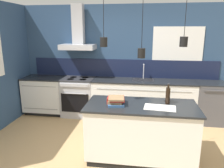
{
  "coord_description": "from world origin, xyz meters",
  "views": [
    {
      "loc": [
        0.49,
        -3.19,
        2.03
      ],
      "look_at": [
        -0.07,
        0.7,
        1.05
      ],
      "focal_mm": 35.0,
      "sensor_mm": 36.0,
      "label": 1
    }
  ],
  "objects": [
    {
      "name": "counter_run_left",
      "position": [
        -1.89,
        1.69,
        0.46
      ],
      "size": [
        0.97,
        0.64,
        0.91
      ],
      "color": "black",
      "rests_on": "ground_plane"
    },
    {
      "name": "paper_pile",
      "position": [
        0.76,
        -0.08,
        0.91
      ],
      "size": [
        0.48,
        0.32,
        0.01
      ],
      "color": "silver",
      "rests_on": "kitchen_island"
    },
    {
      "name": "dishwasher",
      "position": [
        1.98,
        1.69,
        0.46
      ],
      "size": [
        0.64,
        0.65,
        0.91
      ],
      "color": "#4C4C51",
      "rests_on": "ground_plane"
    },
    {
      "name": "kitchen_island",
      "position": [
        0.49,
        0.02,
        0.46
      ],
      "size": [
        1.71,
        0.81,
        0.91
      ],
      "color": "black",
      "rests_on": "ground_plane"
    },
    {
      "name": "counter_run_sink",
      "position": [
        0.5,
        1.69,
        0.46
      ],
      "size": [
        2.33,
        0.64,
        1.26
      ],
      "color": "black",
      "rests_on": "ground_plane"
    },
    {
      "name": "wall_back",
      "position": [
        -0.06,
        2.0,
        1.36
      ],
      "size": [
        5.6,
        2.13,
        2.6
      ],
      "color": "navy",
      "rests_on": "ground_plane"
    },
    {
      "name": "red_supply_box",
      "position": [
        0.08,
        0.05,
        0.96
      ],
      "size": [
        0.25,
        0.21,
        0.1
      ],
      "color": "red",
      "rests_on": "kitchen_island"
    },
    {
      "name": "ground_plane",
      "position": [
        0.0,
        0.0,
        0.0
      ],
      "size": [
        16.0,
        16.0,
        0.0
      ],
      "primitive_type": "plane",
      "color": "tan",
      "rests_on": "ground"
    },
    {
      "name": "bottle_on_island",
      "position": [
        0.88,
        0.13,
        1.04
      ],
      "size": [
        0.07,
        0.07,
        0.32
      ],
      "color": "black",
      "rests_on": "kitchen_island"
    },
    {
      "name": "oven_range",
      "position": [
        -1.03,
        1.69,
        0.46
      ],
      "size": [
        0.75,
        0.66,
        0.91
      ],
      "color": "#B5B5BA",
      "rests_on": "ground_plane"
    },
    {
      "name": "book_stack",
      "position": [
        0.1,
        -0.02,
        0.97
      ],
      "size": [
        0.29,
        0.33,
        0.12
      ],
      "color": "#335684",
      "rests_on": "kitchen_island"
    }
  ]
}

